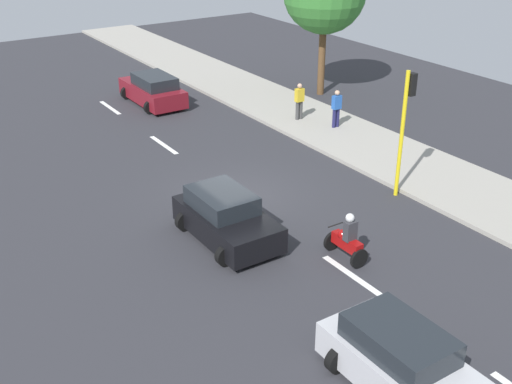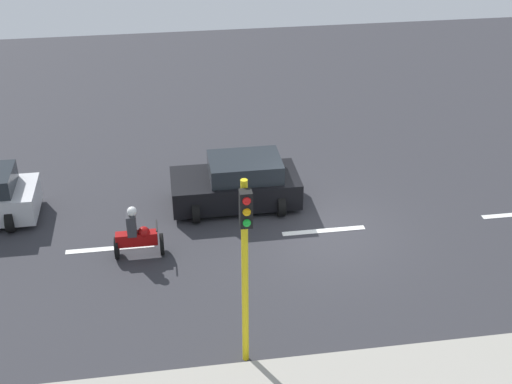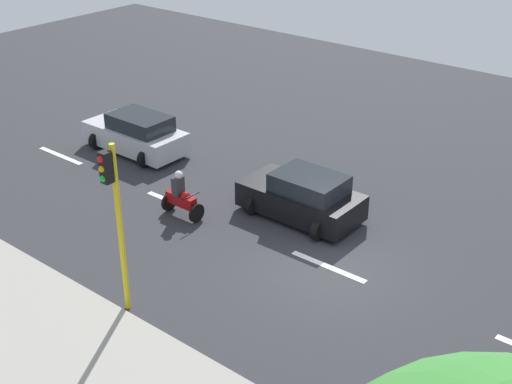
% 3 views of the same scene
% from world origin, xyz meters
% --- Properties ---
extents(ground_plane, '(40.00, 60.00, 0.10)m').
position_xyz_m(ground_plane, '(0.00, 0.00, -0.05)').
color(ground_plane, '#2D2D33').
extents(lane_stripe_far_north, '(0.20, 2.40, 0.01)m').
position_xyz_m(lane_stripe_far_north, '(0.00, -12.00, 0.01)').
color(lane_stripe_far_north, white).
rests_on(lane_stripe_far_north, ground).
extents(lane_stripe_north, '(0.20, 2.40, 0.01)m').
position_xyz_m(lane_stripe_north, '(0.00, -6.00, 0.01)').
color(lane_stripe_north, white).
rests_on(lane_stripe_north, ground).
extents(lane_stripe_mid, '(0.20, 2.40, 0.01)m').
position_xyz_m(lane_stripe_mid, '(0.00, 0.00, 0.01)').
color(lane_stripe_mid, white).
rests_on(lane_stripe_mid, ground).
extents(car_silver, '(2.17, 4.09, 1.52)m').
position_xyz_m(car_silver, '(-2.11, -10.07, 0.71)').
color(car_silver, '#B7B7BC').
rests_on(car_silver, ground).
extents(car_black, '(2.26, 3.80, 1.52)m').
position_xyz_m(car_black, '(-1.87, -2.24, 0.71)').
color(car_black, black).
rests_on(car_black, ground).
extents(motorcycle, '(0.60, 1.30, 1.53)m').
position_xyz_m(motorcycle, '(0.43, -5.22, 0.64)').
color(motorcycle, black).
rests_on(motorcycle, ground).
extents(traffic_light_corner, '(0.49, 0.24, 4.50)m').
position_xyz_m(traffic_light_corner, '(4.85, -2.90, 2.93)').
color(traffic_light_corner, yellow).
rests_on(traffic_light_corner, ground).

